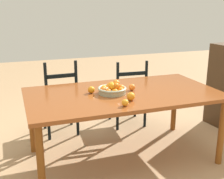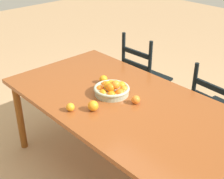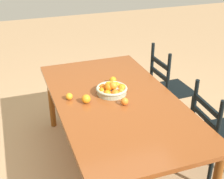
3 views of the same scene
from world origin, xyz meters
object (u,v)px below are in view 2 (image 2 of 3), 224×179
(orange_loose_0, at_px, (136,100))
(orange_loose_1, at_px, (70,107))
(orange_loose_3, at_px, (93,106))
(chair_near_window, at_px, (144,80))
(dining_table, at_px, (122,107))
(fruit_bowl, at_px, (112,89))
(orange_loose_2, at_px, (103,79))
(chair_by_cabinet, at_px, (218,115))

(orange_loose_0, height_order, orange_loose_1, orange_loose_0)
(orange_loose_3, bearing_deg, orange_loose_0, 64.80)
(orange_loose_0, xyz_separation_m, orange_loose_3, (-0.14, -0.30, 0.01))
(chair_near_window, bearing_deg, orange_loose_1, 105.39)
(dining_table, distance_m, orange_loose_0, 0.15)
(dining_table, relative_size, fruit_bowl, 6.75)
(orange_loose_1, height_order, orange_loose_3, orange_loose_3)
(dining_table, relative_size, chair_near_window, 2.03)
(dining_table, distance_m, orange_loose_2, 0.34)
(chair_near_window, bearing_deg, orange_loose_3, 112.08)
(chair_near_window, bearing_deg, orange_loose_0, 126.35)
(chair_near_window, relative_size, orange_loose_2, 13.74)
(fruit_bowl, bearing_deg, orange_loose_1, -93.26)
(chair_by_cabinet, relative_size, orange_loose_1, 14.56)
(dining_table, height_order, chair_near_window, chair_near_window)
(fruit_bowl, distance_m, orange_loose_2, 0.21)
(chair_by_cabinet, xyz_separation_m, orange_loose_2, (-0.71, -0.73, 0.34))
(chair_near_window, distance_m, chair_by_cabinet, 0.90)
(chair_by_cabinet, distance_m, orange_loose_1, 1.36)
(dining_table, distance_m, orange_loose_3, 0.28)
(orange_loose_1, bearing_deg, chair_by_cabinet, 66.06)
(orange_loose_0, distance_m, orange_loose_2, 0.42)
(chair_near_window, height_order, fruit_bowl, chair_near_window)
(orange_loose_1, bearing_deg, fruit_bowl, 86.74)
(chair_near_window, bearing_deg, chair_by_cabinet, 177.67)
(dining_table, bearing_deg, fruit_bowl, 179.34)
(fruit_bowl, xyz_separation_m, orange_loose_1, (-0.02, -0.39, -0.02))
(orange_loose_1, height_order, orange_loose_2, orange_loose_2)
(dining_table, bearing_deg, orange_loose_0, 16.97)
(chair_near_window, distance_m, orange_loose_1, 1.31)
(chair_by_cabinet, bearing_deg, orange_loose_0, 73.64)
(dining_table, relative_size, orange_loose_2, 27.87)
(fruit_bowl, distance_m, orange_loose_0, 0.23)
(fruit_bowl, relative_size, orange_loose_2, 4.13)
(chair_by_cabinet, relative_size, orange_loose_2, 12.99)
(orange_loose_1, bearing_deg, chair_near_window, 107.03)
(dining_table, bearing_deg, orange_loose_2, 165.33)
(orange_loose_3, bearing_deg, fruit_bowl, 107.77)
(orange_loose_0, distance_m, orange_loose_1, 0.49)
(orange_loose_2, bearing_deg, orange_loose_0, -6.42)
(chair_near_window, xyz_separation_m, fruit_bowl, (0.39, -0.82, 0.34))
(dining_table, bearing_deg, orange_loose_3, -96.35)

